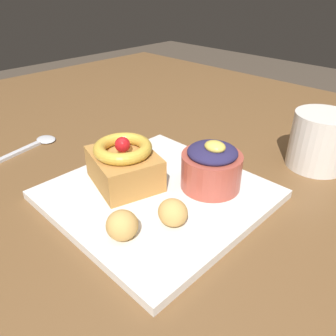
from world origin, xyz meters
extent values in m
cube|color=brown|center=(0.00, 0.00, 0.71)|extent=(1.58, 1.10, 0.04)
cylinder|color=brown|center=(-0.70, 0.46, 0.34)|extent=(0.07, 0.07, 0.69)
cube|color=white|center=(-0.03, -0.10, 0.74)|extent=(0.26, 0.26, 0.01)
cube|color=#B77F3D|center=(-0.08, -0.12, 0.77)|extent=(0.12, 0.10, 0.05)
torus|color=gold|center=(-0.08, -0.12, 0.80)|extent=(0.10, 0.10, 0.02)
sphere|color=red|center=(-0.08, -0.12, 0.80)|extent=(0.02, 0.02, 0.02)
cylinder|color=#B24C3D|center=(0.02, -0.04, 0.77)|extent=(0.08, 0.08, 0.05)
ellipsoid|color=#28234C|center=(0.02, -0.04, 0.80)|extent=(0.07, 0.07, 0.02)
ellipsoid|color=#E5CC56|center=(0.02, -0.05, 0.81)|extent=(0.03, 0.02, 0.01)
ellipsoid|color=tan|center=(0.01, -0.20, 0.76)|extent=(0.04, 0.04, 0.03)
ellipsoid|color=tan|center=(0.04, -0.14, 0.76)|extent=(0.04, 0.03, 0.03)
cube|color=silver|center=(-0.29, -0.19, 0.73)|extent=(0.03, 0.09, 0.00)
ellipsoid|color=silver|center=(-0.31, -0.12, 0.73)|extent=(0.04, 0.03, 0.00)
cylinder|color=silver|center=(0.09, 0.14, 0.77)|extent=(0.09, 0.09, 0.09)
camera|label=1|loc=(0.25, -0.36, 1.00)|focal=35.37mm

